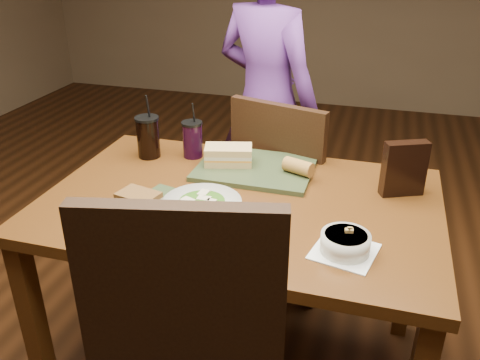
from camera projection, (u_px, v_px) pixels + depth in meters
name	position (u px, v px, depth m)	size (l,w,h in m)	color
dining_table	(240.00, 222.00, 1.73)	(1.30, 0.85, 0.75)	#522D10
chair_far	(280.00, 190.00, 2.23)	(0.51, 0.52, 0.95)	black
diner	(266.00, 103.00, 2.52)	(0.57, 0.38, 1.57)	#612E81
tray_near	(183.00, 222.00, 1.54)	(0.42, 0.32, 0.02)	#313D23
tray_far	(255.00, 168.00, 1.88)	(0.42, 0.32, 0.02)	#313D23
salad_bowl	(202.00, 209.00, 1.51)	(0.24, 0.24, 0.08)	silver
soup_bowl	(345.00, 243.00, 1.39)	(0.20, 0.20, 0.07)	white
sandwich_near	(139.00, 201.00, 1.57)	(0.14, 0.11, 0.06)	#593819
sandwich_far	(228.00, 155.00, 1.88)	(0.19, 0.14, 0.07)	tan
baguette_near	(206.00, 241.00, 1.37)	(0.06, 0.06, 0.12)	#AD7533
baguette_far	(298.00, 167.00, 1.81)	(0.05, 0.05, 0.11)	#AD7533
cup_cola	(148.00, 137.00, 1.97)	(0.09, 0.09, 0.25)	black
cup_berry	(192.00, 139.00, 1.98)	(0.08, 0.08, 0.22)	black
chip_bag	(404.00, 169.00, 1.68)	(0.14, 0.04, 0.19)	black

